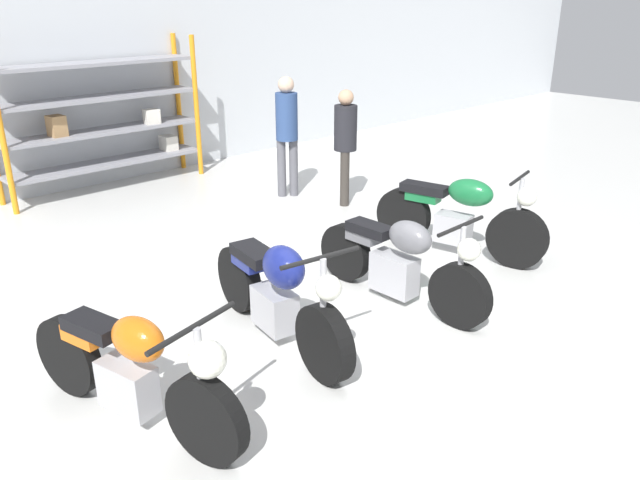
{
  "coord_description": "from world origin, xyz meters",
  "views": [
    {
      "loc": [
        -3.7,
        -3.52,
        2.83
      ],
      "look_at": [
        0.0,
        0.4,
        0.7
      ],
      "focal_mm": 35.0,
      "sensor_mm": 36.0,
      "label": 1
    }
  ],
  "objects_px": {
    "shelving_rack": "(103,116)",
    "motorcycle_blue": "(278,294)",
    "person_browsing": "(345,138)",
    "motorcycle_grey": "(400,261)",
    "person_near_rack": "(287,127)",
    "motorcycle_green": "(459,216)",
    "motorcycle_orange": "(134,370)"
  },
  "relations": [
    {
      "from": "motorcycle_grey",
      "to": "motorcycle_green",
      "type": "relative_size",
      "value": 1.0
    },
    {
      "from": "person_near_rack",
      "to": "shelving_rack",
      "type": "bearing_deg",
      "value": -109.56
    },
    {
      "from": "motorcycle_orange",
      "to": "person_browsing",
      "type": "distance_m",
      "value": 5.28
    },
    {
      "from": "shelving_rack",
      "to": "motorcycle_orange",
      "type": "distance_m",
      "value": 6.16
    },
    {
      "from": "motorcycle_grey",
      "to": "person_browsing",
      "type": "xyz_separation_m",
      "value": [
        1.82,
        2.54,
        0.52
      ]
    },
    {
      "from": "shelving_rack",
      "to": "motorcycle_grey",
      "type": "xyz_separation_m",
      "value": [
        0.28,
        -5.6,
        -0.69
      ]
    },
    {
      "from": "motorcycle_blue",
      "to": "person_near_rack",
      "type": "bearing_deg",
      "value": 147.44
    },
    {
      "from": "motorcycle_green",
      "to": "person_near_rack",
      "type": "relative_size",
      "value": 1.16
    },
    {
      "from": "motorcycle_blue",
      "to": "motorcycle_grey",
      "type": "relative_size",
      "value": 1.02
    },
    {
      "from": "motorcycle_blue",
      "to": "person_near_rack",
      "type": "distance_m",
      "value": 4.27
    },
    {
      "from": "motorcycle_blue",
      "to": "motorcycle_grey",
      "type": "height_order",
      "value": "motorcycle_blue"
    },
    {
      "from": "motorcycle_orange",
      "to": "motorcycle_grey",
      "type": "bearing_deg",
      "value": 76.19
    },
    {
      "from": "motorcycle_orange",
      "to": "motorcycle_green",
      "type": "height_order",
      "value": "motorcycle_green"
    },
    {
      "from": "shelving_rack",
      "to": "person_browsing",
      "type": "xyz_separation_m",
      "value": [
        2.1,
        -3.06,
        -0.17
      ]
    },
    {
      "from": "shelving_rack",
      "to": "motorcycle_grey",
      "type": "height_order",
      "value": "shelving_rack"
    },
    {
      "from": "shelving_rack",
      "to": "person_near_rack",
      "type": "xyz_separation_m",
      "value": [
        1.75,
        -2.21,
        -0.08
      ]
    },
    {
      "from": "person_browsing",
      "to": "motorcycle_grey",
      "type": "bearing_deg",
      "value": 100.62
    },
    {
      "from": "motorcycle_green",
      "to": "person_near_rack",
      "type": "height_order",
      "value": "person_near_rack"
    },
    {
      "from": "shelving_rack",
      "to": "motorcycle_orange",
      "type": "height_order",
      "value": "shelving_rack"
    },
    {
      "from": "shelving_rack",
      "to": "person_browsing",
      "type": "distance_m",
      "value": 3.72
    },
    {
      "from": "person_near_rack",
      "to": "motorcycle_green",
      "type": "bearing_deg",
      "value": 31.43
    },
    {
      "from": "motorcycle_green",
      "to": "motorcycle_orange",
      "type": "bearing_deg",
      "value": -98.51
    },
    {
      "from": "motorcycle_grey",
      "to": "person_browsing",
      "type": "bearing_deg",
      "value": 143.34
    },
    {
      "from": "shelving_rack",
      "to": "motorcycle_blue",
      "type": "relative_size",
      "value": 1.5
    },
    {
      "from": "motorcycle_grey",
      "to": "motorcycle_green",
      "type": "distance_m",
      "value": 1.47
    },
    {
      "from": "motorcycle_orange",
      "to": "person_near_rack",
      "type": "bearing_deg",
      "value": 114.87
    },
    {
      "from": "person_browsing",
      "to": "motorcycle_blue",
      "type": "bearing_deg",
      "value": 82.38
    },
    {
      "from": "person_browsing",
      "to": "person_near_rack",
      "type": "bearing_deg",
      "value": -21.67
    },
    {
      "from": "motorcycle_orange",
      "to": "motorcycle_green",
      "type": "bearing_deg",
      "value": 80.67
    },
    {
      "from": "shelving_rack",
      "to": "motorcycle_blue",
      "type": "bearing_deg",
      "value": -101.18
    },
    {
      "from": "shelving_rack",
      "to": "motorcycle_grey",
      "type": "distance_m",
      "value": 5.65
    },
    {
      "from": "motorcycle_green",
      "to": "motorcycle_grey",
      "type": "bearing_deg",
      "value": -89.97
    }
  ]
}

